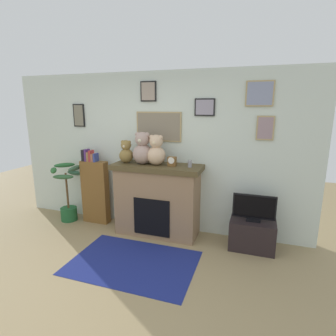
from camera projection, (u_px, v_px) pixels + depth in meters
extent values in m
plane|color=#988259|center=(89.00, 295.00, 3.01)|extent=(12.00, 12.00, 0.00)
cube|color=silver|center=(153.00, 152.00, 4.56)|extent=(5.20, 0.12, 2.60)
cube|color=tan|center=(159.00, 127.00, 4.35)|extent=(0.76, 0.02, 0.47)
cube|color=gray|center=(158.00, 127.00, 4.34)|extent=(0.72, 0.00, 0.43)
cube|color=tan|center=(265.00, 128.00, 3.84)|extent=(0.24, 0.02, 0.35)
cube|color=gray|center=(265.00, 128.00, 3.83)|extent=(0.20, 0.00, 0.31)
cube|color=black|center=(148.00, 91.00, 4.28)|extent=(0.27, 0.02, 0.31)
cube|color=#A49282|center=(148.00, 91.00, 4.27)|extent=(0.23, 0.00, 0.27)
cube|color=black|center=(79.00, 115.00, 4.79)|extent=(0.22, 0.02, 0.40)
cube|color=gray|center=(79.00, 115.00, 4.78)|extent=(0.18, 0.00, 0.36)
cube|color=tan|center=(260.00, 93.00, 3.77)|extent=(0.38, 0.02, 0.36)
cube|color=#868EAC|center=(260.00, 93.00, 3.76)|extent=(0.34, 0.00, 0.32)
cube|color=black|center=(205.00, 107.00, 4.05)|extent=(0.31, 0.02, 0.26)
cube|color=#968EA1|center=(205.00, 107.00, 4.04)|extent=(0.27, 0.00, 0.22)
cube|color=#907051|center=(158.00, 202.00, 4.37)|extent=(1.31, 0.52, 1.08)
cube|color=#4F4124|center=(157.00, 167.00, 4.24)|extent=(1.43, 0.58, 0.08)
cube|color=black|center=(152.00, 217.00, 4.16)|extent=(0.59, 0.02, 0.59)
cube|color=brown|center=(95.00, 192.00, 4.80)|extent=(0.48, 0.16, 1.12)
cube|color=black|center=(85.00, 155.00, 4.71)|extent=(0.05, 0.13, 0.20)
cube|color=#542F78|center=(87.00, 155.00, 4.69)|extent=(0.04, 0.13, 0.21)
cube|color=#9A6E3F|center=(89.00, 157.00, 4.68)|extent=(0.04, 0.13, 0.16)
cube|color=#B03436|center=(91.00, 156.00, 4.67)|extent=(0.03, 0.13, 0.19)
cube|color=#A26247|center=(94.00, 157.00, 4.66)|extent=(0.04, 0.13, 0.14)
cube|color=#364390|center=(96.00, 157.00, 4.64)|extent=(0.04, 0.13, 0.15)
cylinder|color=#1E592D|center=(69.00, 214.00, 4.96)|extent=(0.29, 0.29, 0.24)
cylinder|color=brown|center=(67.00, 191.00, 4.86)|extent=(0.04, 0.04, 0.65)
ellipsoid|color=#35553A|center=(75.00, 168.00, 4.70)|extent=(0.11, 0.36, 0.08)
ellipsoid|color=#2E553D|center=(75.00, 173.00, 4.99)|extent=(0.37, 0.15, 0.08)
ellipsoid|color=#286332|center=(64.00, 165.00, 4.89)|extent=(0.33, 0.32, 0.08)
ellipsoid|color=#2B642F|center=(54.00, 170.00, 4.71)|extent=(0.30, 0.34, 0.08)
ellipsoid|color=#335F38|center=(63.00, 177.00, 4.68)|extent=(0.37, 0.21, 0.08)
cube|color=black|center=(252.00, 235.00, 3.95)|extent=(0.64, 0.40, 0.44)
cube|color=black|center=(253.00, 219.00, 3.89)|extent=(0.20, 0.14, 0.04)
cube|color=black|center=(254.00, 207.00, 3.85)|extent=(0.60, 0.03, 0.35)
cube|color=black|center=(254.00, 207.00, 3.83)|extent=(0.56, 0.00, 0.31)
cube|color=navy|center=(133.00, 262.00, 3.63)|extent=(1.67, 1.13, 0.01)
cylinder|color=gray|center=(190.00, 164.00, 4.04)|extent=(0.06, 0.06, 0.11)
cube|color=brown|center=(172.00, 161.00, 4.12)|extent=(0.12, 0.09, 0.14)
cylinder|color=white|center=(171.00, 161.00, 4.07)|extent=(0.10, 0.01, 0.10)
sphere|color=olive|center=(126.00, 156.00, 4.35)|extent=(0.23, 0.23, 0.23)
sphere|color=olive|center=(126.00, 145.00, 4.32)|extent=(0.16, 0.16, 0.16)
sphere|color=olive|center=(123.00, 142.00, 4.32)|extent=(0.06, 0.06, 0.06)
sphere|color=olive|center=(129.00, 142.00, 4.29)|extent=(0.06, 0.06, 0.06)
sphere|color=beige|center=(124.00, 146.00, 4.26)|extent=(0.05, 0.05, 0.05)
sphere|color=tan|center=(143.00, 154.00, 4.26)|extent=(0.31, 0.31, 0.31)
sphere|color=tan|center=(142.00, 139.00, 4.20)|extent=(0.23, 0.23, 0.23)
sphere|color=tan|center=(138.00, 135.00, 4.21)|extent=(0.08, 0.08, 0.08)
sphere|color=tan|center=(147.00, 135.00, 4.16)|extent=(0.08, 0.08, 0.08)
sphere|color=beige|center=(140.00, 141.00, 4.12)|extent=(0.07, 0.07, 0.07)
sphere|color=#D0AE8C|center=(156.00, 156.00, 4.19)|extent=(0.29, 0.29, 0.29)
sphere|color=#D0AE8C|center=(156.00, 141.00, 4.14)|extent=(0.21, 0.21, 0.21)
sphere|color=#D0AE8C|center=(152.00, 137.00, 4.15)|extent=(0.07, 0.07, 0.07)
sphere|color=#D0AE8C|center=(161.00, 138.00, 4.10)|extent=(0.07, 0.07, 0.07)
sphere|color=beige|center=(154.00, 143.00, 4.06)|extent=(0.06, 0.06, 0.06)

